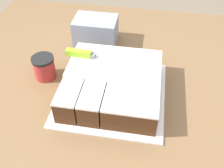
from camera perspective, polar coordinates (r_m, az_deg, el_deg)
name	(u,v)px	position (r m, az deg, el deg)	size (l,w,h in m)	color
countertop	(125,148)	(1.33, 2.74, -13.73)	(1.40, 1.10, 0.92)	brown
cake_board	(112,93)	(0.91, 0.00, -2.06)	(0.36, 0.37, 0.01)	white
cake	(113,84)	(0.88, 0.14, 0.06)	(0.31, 0.32, 0.08)	#472814
knife	(88,55)	(0.92, -5.17, 6.32)	(0.29, 0.03, 0.02)	silver
coffee_cup	(44,67)	(0.98, -14.54, 3.54)	(0.08, 0.08, 0.09)	#B23333
storage_box	(96,30)	(1.14, -3.56, 11.56)	(0.18, 0.12, 0.11)	#8C99B2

